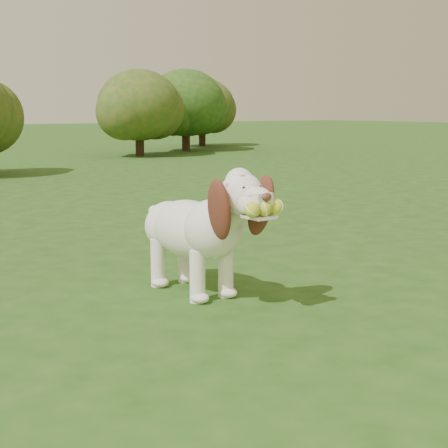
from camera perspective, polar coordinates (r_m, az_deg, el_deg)
ground at (r=3.74m, az=-11.70°, el=-5.74°), size 80.00×80.00×0.00m
dog at (r=3.58m, az=-2.03°, el=-0.14°), size 0.37×1.07×0.70m
shrub_f at (r=16.02m, az=-3.21°, el=10.01°), size 1.81×1.81×1.87m
shrub_h at (r=18.06m, az=-1.84°, el=9.77°), size 1.70×1.70×1.76m
shrub_d at (r=14.35m, az=-7.08°, el=9.77°), size 1.71×1.71×1.77m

